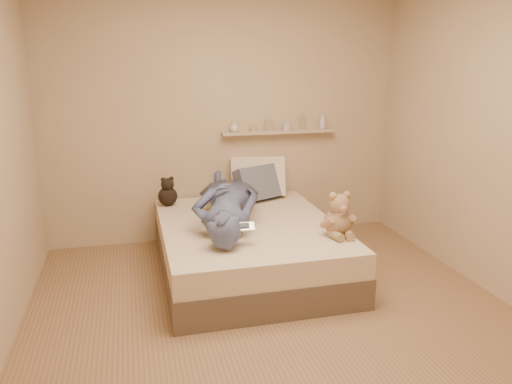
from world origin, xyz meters
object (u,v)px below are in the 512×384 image
object	(u,v)px
game_console	(243,227)
wall_shelf	(279,132)
bed	(248,247)
dark_plush	(168,193)
pillow_cream	(258,177)
person	(227,202)
teddy_bear	(339,218)
pillow_grey	(259,183)

from	to	relation	value
game_console	wall_shelf	size ratio (longest dim) A/B	0.15
bed	dark_plush	xyz separation A→B (m)	(-0.63, 0.71, 0.35)
pillow_cream	person	size ratio (longest dim) A/B	0.36
dark_plush	pillow_cream	distance (m)	0.94
teddy_bear	dark_plush	distance (m)	1.75
game_console	pillow_cream	world-z (taller)	pillow_cream
bed	pillow_cream	size ratio (longest dim) A/B	3.45
game_console	dark_plush	distance (m)	1.32
game_console	person	world-z (taller)	person
pillow_cream	wall_shelf	distance (m)	0.52
game_console	teddy_bear	bearing A→B (deg)	2.03
game_console	pillow_cream	size ratio (longest dim) A/B	0.32
person	wall_shelf	bearing A→B (deg)	-116.76
game_console	pillow_grey	world-z (taller)	pillow_grey
dark_plush	wall_shelf	size ratio (longest dim) A/B	0.24
bed	person	world-z (taller)	person
bed	pillow_grey	distance (m)	0.84
pillow_grey	bed	bearing A→B (deg)	-112.21
bed	wall_shelf	distance (m)	1.38
game_console	wall_shelf	xyz separation A→B (m)	(0.71, 1.44, 0.50)
bed	pillow_cream	bearing A→B (deg)	70.01
bed	teddy_bear	distance (m)	0.89
pillow_grey	wall_shelf	world-z (taller)	wall_shelf
teddy_bear	pillow_grey	distance (m)	1.24
teddy_bear	pillow_cream	bearing A→B (deg)	103.77
teddy_bear	person	distance (m)	0.98
pillow_grey	wall_shelf	size ratio (longest dim) A/B	0.42
dark_plush	person	distance (m)	0.79
bed	person	xyz separation A→B (m)	(-0.17, 0.07, 0.41)
teddy_bear	wall_shelf	world-z (taller)	wall_shelf
wall_shelf	game_console	bearing A→B (deg)	-116.42
game_console	wall_shelf	bearing A→B (deg)	63.58
dark_plush	pillow_grey	bearing A→B (deg)	-1.22
teddy_bear	dark_plush	size ratio (longest dim) A/B	1.29
bed	dark_plush	distance (m)	1.01
person	bed	bearing A→B (deg)	171.55
teddy_bear	person	world-z (taller)	same
person	wall_shelf	size ratio (longest dim) A/B	1.28
dark_plush	teddy_bear	bearing A→B (deg)	-43.84
bed	person	distance (m)	0.45
bed	teddy_bear	xyz separation A→B (m)	(0.63, -0.50, 0.38)
teddy_bear	pillow_cream	distance (m)	1.37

